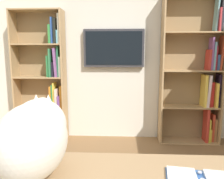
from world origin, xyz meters
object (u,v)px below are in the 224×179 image
cat (34,136)px  wall_mounted_tv (114,48)px  bookshelf_left (199,73)px  bookshelf_right (47,77)px

cat → wall_mounted_tv: bearing=-96.6°
bookshelf_left → cat: bearing=57.0°
bookshelf_left → cat: bookshelf_left is taller
bookshelf_left → wall_mounted_tv: size_ratio=2.39×
wall_mounted_tv → cat: bearing=83.4°
bookshelf_right → cat: (-0.76, 2.42, -0.03)m
bookshelf_right → cat: bearing=107.4°
bookshelf_left → bookshelf_right: size_ratio=1.11×
bookshelf_right → wall_mounted_tv: (-1.04, -0.08, 0.44)m
cat → bookshelf_left: bearing=-123.0°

